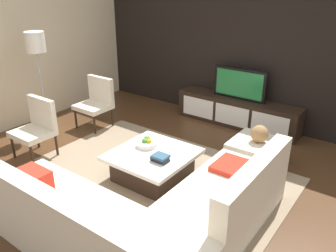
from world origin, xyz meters
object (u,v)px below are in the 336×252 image
Objects in this scene: media_console at (237,112)px; coffee_table at (153,165)px; sectional_couch at (142,216)px; accent_chair_far at (97,99)px; book_stack at (160,158)px; television at (240,84)px; accent_chair_near at (37,124)px; fruit_bowl at (147,143)px; ottoman at (257,155)px; decorative_ball at (259,134)px; floor_lamp at (36,49)px.

media_console reaches higher than coffee_table.
sectional_couch is 2.49× the size of coffee_table.
book_stack is at bearing -26.84° from accent_chair_far.
television is 2.44m from book_stack.
accent_chair_near reaches higher than fruit_bowl.
coffee_table is (-0.10, -2.30, -0.57)m from television.
ottoman is at bearing 80.05° from sectional_couch.
book_stack is (2.12, -0.94, -0.07)m from accent_chair_far.
television is at bearing 33.35° from accent_chair_far.
television is 4.38× the size of book_stack.
coffee_table is 1.51m from decorative_ball.
ottoman is 3.20× the size of book_stack.
ottoman is at bearing 47.37° from coffee_table.
coffee_table is 1.45× the size of ottoman.
floor_lamp is 2.87m from book_stack.
television is 2.24m from fruit_bowl.
sectional_couch is 2.48m from accent_chair_near.
sectional_couch is at bearing -56.68° from coffee_table.
fruit_bowl is (-0.18, 0.10, 0.23)m from coffee_table.
book_stack is at bearing -87.27° from media_console.
television is 3.36m from accent_chair_near.
decorative_ball is at bearing 38.36° from accent_chair_near.
accent_chair_far reaches higher than ottoman.
decorative_ball reaches higher than book_stack.
media_console is 2.50m from accent_chair_far.
coffee_table is 4.21× the size of decorative_ball.
accent_chair_far is (-2.90, -0.26, 0.29)m from ottoman.
floor_lamp is at bearing -164.79° from decorative_ball.
media_console is 3.36m from accent_chair_near.
fruit_bowl is (-1.18, -0.98, 0.23)m from ottoman.
media_console is 2.57× the size of accent_chair_near.
television reaches higher than media_console.
sectional_couch is (0.54, -3.27, -0.49)m from television.
accent_chair_far is at bearing 156.15° from book_stack.
accent_chair_near reaches higher than media_console.
floor_lamp is 3.69m from decorative_ball.
accent_chair_far reaches higher than book_stack.
accent_chair_far is at bearing -174.84° from decorative_ball.
sectional_couch is (0.54, -3.26, 0.03)m from media_console.
decorative_ball is (2.90, 0.26, 0.03)m from accent_chair_far.
sectional_couch is 3.48m from floor_lamp.
sectional_couch reaches higher than ottoman.
accent_chair_near is at bearing -124.29° from media_console.
sectional_couch is 2.91× the size of accent_chair_near.
floor_lamp is 2.41× the size of ottoman.
television reaches higher than fruit_bowl.
fruit_bowl reaches higher than media_console.
ottoman is (1.00, 1.08, -0.00)m from coffee_table.
television is 1.10× the size of accent_chair_near.
book_stack is at bearing -123.04° from ottoman.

